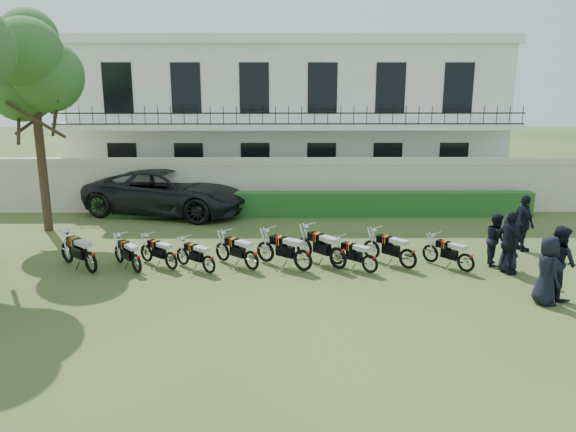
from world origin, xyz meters
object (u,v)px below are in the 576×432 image
(motorcycle_7, at_px, (370,259))
(suv, at_px, (168,192))
(motorcycle_1, at_px, (136,259))
(officer_0, at_px, (547,270))
(officer_5, at_px, (524,223))
(tree_west_near, at_px, (33,68))
(motorcycle_5, at_px, (303,255))
(motorcycle_8, at_px, (408,254))
(motorcycle_9, at_px, (466,258))
(motorcycle_4, at_px, (251,256))
(officer_1, at_px, (559,262))
(motorcycle_3, at_px, (209,260))
(officer_4, at_px, (496,239))
(motorcycle_6, at_px, (338,253))
(motorcycle_2, at_px, (171,256))
(officer_3, at_px, (510,243))
(officer_2, at_px, (510,243))
(motorcycle_0, at_px, (90,257))

(motorcycle_7, relative_size, suv, 0.20)
(motorcycle_1, height_order, officer_0, officer_0)
(motorcycle_1, height_order, officer_5, officer_5)
(tree_west_near, height_order, motorcycle_5, tree_west_near)
(motorcycle_1, xyz_separation_m, motorcycle_8, (7.97, 0.28, 0.04))
(motorcycle_1, height_order, motorcycle_8, motorcycle_8)
(officer_5, bearing_deg, motorcycle_9, 122.78)
(motorcycle_4, xyz_separation_m, officer_1, (8.02, -2.10, 0.49))
(motorcycle_3, xyz_separation_m, officer_4, (8.61, 0.77, 0.38))
(motorcycle_6, relative_size, motorcycle_7, 1.19)
(motorcycle_2, height_order, officer_3, officer_3)
(motorcycle_9, height_order, officer_5, officer_5)
(motorcycle_5, bearing_deg, motorcycle_4, 123.13)
(motorcycle_3, height_order, officer_0, officer_0)
(motorcycle_3, height_order, officer_2, officer_2)
(officer_2, distance_m, officer_3, 0.26)
(suv, bearing_deg, motorcycle_1, -160.73)
(motorcycle_8, relative_size, officer_2, 0.78)
(motorcycle_0, distance_m, motorcycle_1, 1.32)
(motorcycle_7, bearing_deg, motorcycle_5, 125.04)
(officer_5, bearing_deg, motorcycle_3, 94.79)
(officer_3, bearing_deg, motorcycle_2, 94.15)
(motorcycle_8, bearing_deg, officer_3, -47.87)
(motorcycle_5, relative_size, motorcycle_9, 1.25)
(motorcycle_4, xyz_separation_m, motorcycle_7, (3.46, -0.27, -0.03))
(motorcycle_8, relative_size, officer_0, 0.81)
(tree_west_near, height_order, officer_2, tree_west_near)
(motorcycle_5, distance_m, suv, 9.10)
(officer_5, bearing_deg, motorcycle_6, 99.20)
(motorcycle_2, relative_size, suv, 0.21)
(suv, distance_m, officer_5, 13.75)
(tree_west_near, distance_m, officer_4, 16.51)
(officer_0, bearing_deg, motorcycle_1, 73.85)
(motorcycle_8, distance_m, officer_5, 4.58)
(motorcycle_3, distance_m, motorcycle_7, 4.68)
(motorcycle_6, xyz_separation_m, officer_5, (6.24, 1.88, 0.40))
(officer_1, bearing_deg, motorcycle_6, 56.42)
(motorcycle_5, relative_size, motorcycle_6, 1.05)
(tree_west_near, distance_m, motorcycle_9, 15.82)
(motorcycle_5, height_order, suv, suv)
(motorcycle_2, distance_m, motorcycle_6, 4.94)
(officer_2, bearing_deg, motorcycle_1, 70.46)
(motorcycle_1, distance_m, motorcycle_3, 2.11)
(motorcycle_0, distance_m, motorcycle_9, 10.92)
(motorcycle_3, xyz_separation_m, suv, (-2.66, 7.50, 0.51))
(officer_5, bearing_deg, motorcycle_5, 97.88)
(motorcycle_7, relative_size, officer_2, 0.74)
(motorcycle_5, xyz_separation_m, suv, (-5.40, 7.31, 0.42))
(motorcycle_5, bearing_deg, officer_2, -55.87)
(motorcycle_3, distance_m, motorcycle_5, 2.75)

